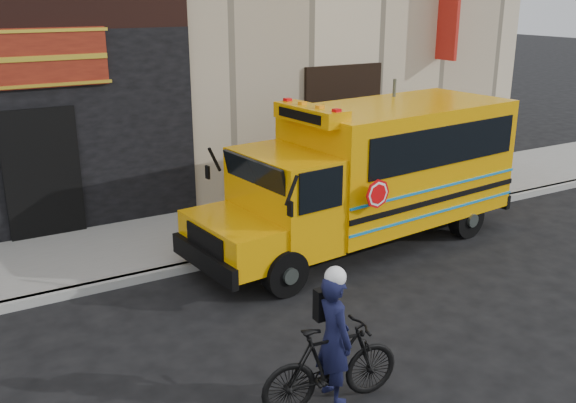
# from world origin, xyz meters

# --- Properties ---
(ground) EXTENTS (120.00, 120.00, 0.00)m
(ground) POSITION_xyz_m (0.00, 0.00, 0.00)
(ground) COLOR black
(ground) RESTS_ON ground
(curb) EXTENTS (40.00, 0.20, 0.15)m
(curb) POSITION_xyz_m (0.00, 2.60, 0.07)
(curb) COLOR gray
(curb) RESTS_ON ground
(sidewalk) EXTENTS (40.00, 3.00, 0.15)m
(sidewalk) POSITION_xyz_m (0.00, 4.10, 0.07)
(sidewalk) COLOR slate
(sidewalk) RESTS_ON ground
(school_bus) EXTENTS (7.08, 2.86, 2.92)m
(school_bus) POSITION_xyz_m (2.45, 2.11, 1.51)
(school_bus) COLOR black
(school_bus) RESTS_ON ground
(sign_pole) EXTENTS (0.08, 0.27, 3.11)m
(sign_pole) POSITION_xyz_m (3.56, 2.96, 1.72)
(sign_pole) COLOR #474F4B
(sign_pole) RESTS_ON ground
(bicycle) EXTENTS (1.86, 0.72, 1.09)m
(bicycle) POSITION_xyz_m (-1.27, -2.00, 0.54)
(bicycle) COLOR black
(bicycle) RESTS_ON ground
(cyclist) EXTENTS (0.40, 0.60, 1.65)m
(cyclist) POSITION_xyz_m (-1.21, -1.96, 0.82)
(cyclist) COLOR black
(cyclist) RESTS_ON ground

